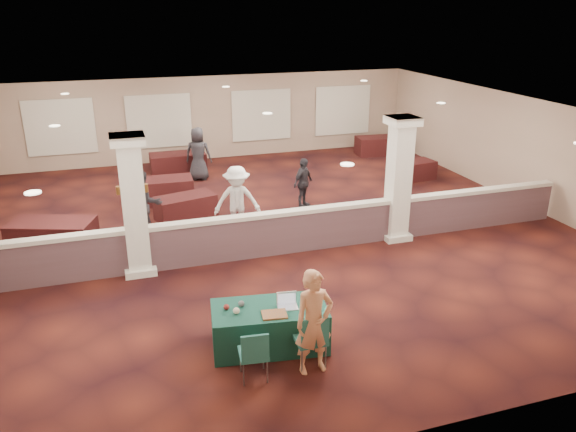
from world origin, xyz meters
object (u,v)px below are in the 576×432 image
object	(u,v)px
far_table_front_right	(412,170)
conf_chair_side	(254,352)
attendee_c	(303,183)
far_table_back_center	(178,164)
far_table_back_left	(162,191)
conf_chair_main	(312,337)
attendee_a	(144,207)
near_table	(269,327)
attendee_d	(198,154)
far_table_back_right	(378,146)
far_table_front_center	(186,207)
attendee_b	(237,201)
far_table_front_left	(53,237)
woman	(314,322)

from	to	relation	value
far_table_front_right	conf_chair_side	bearing A→B (deg)	-131.38
attendee_c	far_table_back_center	bearing A→B (deg)	87.25
conf_chair_side	far_table_back_left	distance (m)	9.35
conf_chair_main	attendee_a	world-z (taller)	attendee_a
near_table	attendee_d	bearing A→B (deg)	95.72
conf_chair_main	far_table_back_right	xyz separation A→B (m)	(7.50, 12.58, -0.24)
conf_chair_side	attendee_d	bearing A→B (deg)	90.89
far_table_front_center	far_table_back_center	bearing A→B (deg)	85.09
far_table_front_center	attendee_d	size ratio (longest dim) A/B	0.90
attendee_b	attendee_d	xyz separation A→B (m)	(-0.15, 5.27, -0.02)
near_table	far_table_back_left	world-z (taller)	near_table
far_table_back_center	attendee_c	xyz separation A→B (m)	(3.12, -4.57, 0.36)
far_table_back_right	far_table_front_left	bearing A→B (deg)	-152.56
conf_chair_main	far_table_back_center	bearing A→B (deg)	93.83
far_table_front_right	attendee_a	xyz separation A→B (m)	(-9.24, -2.80, 0.64)
conf_chair_side	attendee_b	world-z (taller)	attendee_b
near_table	attendee_d	distance (m)	10.55
conf_chair_side	attendee_c	distance (m)	8.41
woman	far_table_front_center	bearing A→B (deg)	92.63
near_table	far_table_front_left	distance (m)	6.81
far_table_front_center	far_table_back_left	distance (m)	1.65
conf_chair_side	woman	size ratio (longest dim) A/B	0.51
attendee_c	attendee_d	distance (m)	4.53
far_table_front_center	far_table_back_left	xyz separation A→B (m)	(-0.50, 1.57, 0.04)
conf_chair_main	far_table_front_center	world-z (taller)	conf_chair_main
near_table	attendee_a	size ratio (longest dim) A/B	1.06
far_table_back_left	far_table_front_center	bearing A→B (deg)	-72.32
far_table_front_center	far_table_back_center	distance (m)	4.46
far_table_front_left	far_table_back_right	xyz separation A→B (m)	(11.94, 6.20, -0.04)
far_table_front_right	far_table_back_right	size ratio (longest dim) A/B	0.89
woman	far_table_back_center	world-z (taller)	woman
far_table_back_center	far_table_back_right	size ratio (longest dim) A/B	1.08
far_table_back_center	attendee_d	size ratio (longest dim) A/B	1.05
near_table	conf_chair_side	world-z (taller)	conf_chair_side
conf_chair_side	attendee_d	xyz separation A→B (m)	(1.00, 11.40, 0.37)
conf_chair_side	far_table_front_center	bearing A→B (deg)	95.85
far_table_back_center	conf_chair_main	bearing A→B (deg)	-87.09
woman	attendee_d	size ratio (longest dim) A/B	1.00
attendee_c	attendee_d	world-z (taller)	attendee_d
conf_chair_side	attendee_b	distance (m)	6.26
conf_chair_side	far_table_back_center	size ratio (longest dim) A/B	0.48
far_table_back_center	near_table	bearing A→B (deg)	-89.40
conf_chair_main	far_table_front_right	xyz separation A→B (m)	(7.04, 9.08, -0.28)
woman	conf_chair_main	bearing A→B (deg)	86.49
conf_chair_side	far_table_front_right	xyz separation A→B (m)	(8.05, 9.14, -0.23)
woman	far_table_front_center	xyz separation A→B (m)	(-1.00, 7.79, -0.58)
far_table_front_center	attendee_c	xyz separation A→B (m)	(3.50, -0.13, 0.42)
near_table	far_table_front_left	xyz separation A→B (m)	(-3.94, 5.55, 0.01)
far_table_back_left	attendee_b	world-z (taller)	attendee_b
far_table_back_center	far_table_back_right	bearing A→B (deg)	3.03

